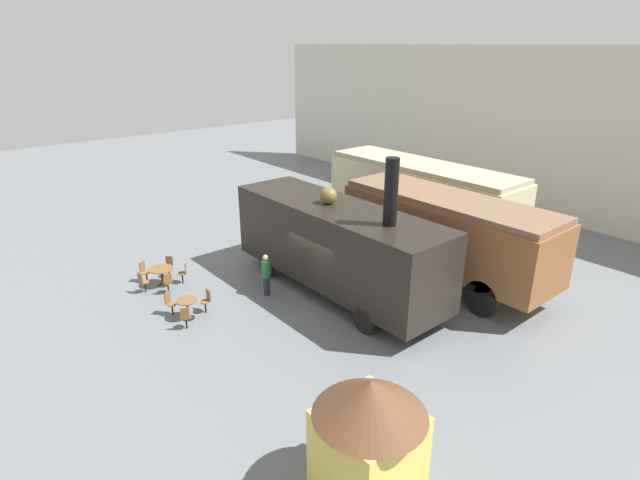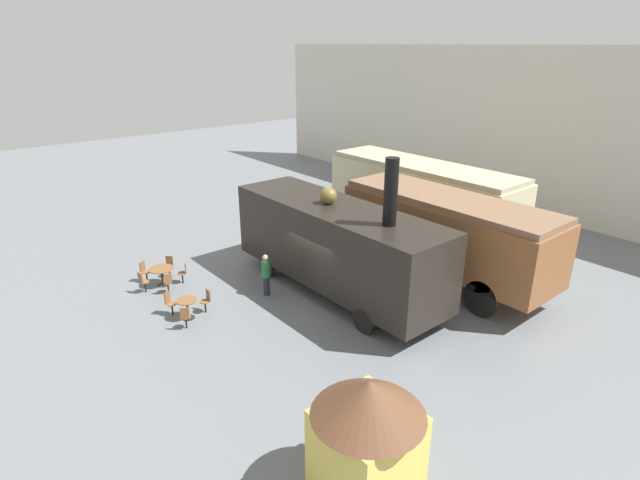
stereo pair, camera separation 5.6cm
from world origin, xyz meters
TOP-DOWN VIEW (x-y plane):
  - ground_plane at (0.00, 0.00)m, footprint 80.00×80.00m
  - backdrop_wall at (0.00, 15.34)m, footprint 44.00×0.15m
  - passenger_coach_vintage at (-2.37, 8.27)m, footprint 10.37×2.90m
  - passenger_coach_wooden at (1.93, 4.59)m, footprint 8.86×2.82m
  - steam_locomotive at (-0.08, 0.57)m, footprint 9.48×2.68m
  - cafe_table_near at (-1.86, -4.81)m, footprint 0.74×0.74m
  - cafe_table_mid at (-4.92, -4.43)m, footprint 0.96×0.96m
  - cafe_chair_0 at (-1.85, -4.06)m, footprint 0.36×0.36m
  - cafe_chair_1 at (-2.51, -5.16)m, footprint 0.40×0.39m
  - cafe_chair_2 at (-1.23, -5.19)m, footprint 0.40×0.39m
  - cafe_chair_3 at (-4.56, -3.66)m, footprint 0.38×0.40m
  - cafe_chair_4 at (-5.54, -3.84)m, footprint 0.40×0.40m
  - cafe_chair_5 at (-5.67, -4.84)m, footprint 0.40×0.39m
  - cafe_chair_6 at (-4.77, -5.27)m, footprint 0.36×0.38m
  - cafe_chair_7 at (-4.08, -4.54)m, footprint 0.37×0.36m
  - visitor_person at (-1.56, -1.68)m, footprint 0.34×0.34m
  - ticket_kiosk at (7.48, -5.26)m, footprint 2.34×2.34m

SIDE VIEW (x-z plane):
  - ground_plane at x=0.00m, z-range 0.00..0.00m
  - cafe_chair_0 at x=-1.85m, z-range 0.07..0.94m
  - cafe_chair_1 at x=-2.51m, z-range 0.07..0.94m
  - cafe_chair_2 at x=-1.23m, z-range 0.07..0.94m
  - cafe_chair_3 at x=-4.56m, z-range 0.07..0.94m
  - cafe_chair_4 at x=-5.54m, z-range 0.07..0.94m
  - cafe_chair_5 at x=-5.67m, z-range 0.07..0.94m
  - cafe_chair_6 at x=-4.77m, z-range 0.07..0.94m
  - cafe_chair_7 at x=-4.08m, z-range 0.07..0.94m
  - cafe_table_near at x=-1.86m, z-range 0.18..0.90m
  - cafe_table_mid at x=-4.92m, z-range 0.23..0.97m
  - visitor_person at x=-1.56m, z-range 0.07..1.75m
  - ticket_kiosk at x=7.48m, z-range 0.17..3.17m
  - steam_locomotive at x=-0.08m, z-range -0.81..4.91m
  - passenger_coach_wooden at x=1.93m, z-range 0.41..3.96m
  - passenger_coach_vintage at x=-2.37m, z-range 0.42..3.98m
  - backdrop_wall at x=0.00m, z-range 0.00..9.00m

